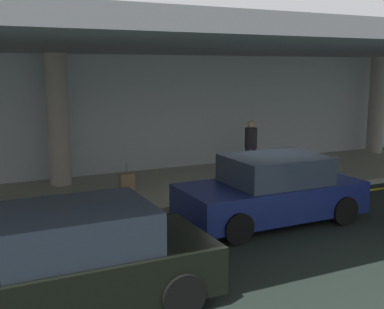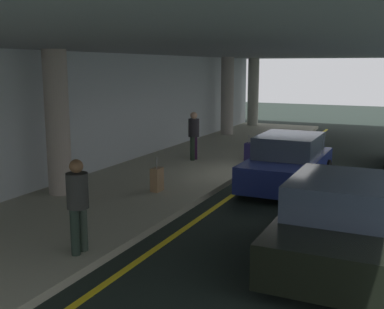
# 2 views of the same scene
# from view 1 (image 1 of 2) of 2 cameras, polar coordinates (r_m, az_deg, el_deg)

# --- Properties ---
(ground_plane) EXTENTS (60.00, 60.00, 0.00)m
(ground_plane) POSITION_cam_1_polar(r_m,az_deg,el_deg) (11.63, 9.09, -6.85)
(ground_plane) COLOR black
(sidewalk) EXTENTS (26.00, 4.20, 0.15)m
(sidewalk) POSITION_cam_1_polar(r_m,az_deg,el_deg) (14.17, 1.93, -3.30)
(sidewalk) COLOR gray
(sidewalk) RESTS_ON ground
(lane_stripe_yellow) EXTENTS (26.00, 0.14, 0.01)m
(lane_stripe_yellow) POSITION_cam_1_polar(r_m,az_deg,el_deg) (12.05, 7.65, -6.19)
(lane_stripe_yellow) COLOR yellow
(lane_stripe_yellow) RESTS_ON ground
(support_column_left_mid) EXTENTS (0.60, 0.60, 3.65)m
(support_column_left_mid) POSITION_cam_1_polar(r_m,az_deg,el_deg) (13.81, -15.61, 3.97)
(support_column_left_mid) COLOR gray
(support_column_left_mid) RESTS_ON sidewalk
(support_column_center) EXTENTS (0.60, 0.60, 3.65)m
(support_column_center) POSITION_cam_1_polar(r_m,az_deg,el_deg) (19.82, 21.08, 5.47)
(support_column_center) COLOR gray
(support_column_center) RESTS_ON sidewalk
(ceiling_overhang) EXTENTS (28.00, 13.20, 0.30)m
(ceiling_overhang) POSITION_cam_1_polar(r_m,az_deg,el_deg) (13.35, 3.05, 12.62)
(ceiling_overhang) COLOR slate
(ceiling_overhang) RESTS_ON support_column_far_left
(terminal_back_wall) EXTENTS (26.00, 0.30, 3.80)m
(terminal_back_wall) POSITION_cam_1_polar(r_m,az_deg,el_deg) (15.87, -1.83, 4.85)
(terminal_back_wall) COLOR #AAB4B7
(terminal_back_wall) RESTS_ON ground
(car_navy) EXTENTS (4.10, 1.92, 1.50)m
(car_navy) POSITION_cam_1_polar(r_m,az_deg,el_deg) (10.79, 9.42, -4.29)
(car_navy) COLOR navy
(car_navy) RESTS_ON ground
(car_black_no2) EXTENTS (4.10, 1.92, 1.50)m
(car_black_no2) POSITION_cam_1_polar(r_m,az_deg,el_deg) (7.10, -14.14, -12.30)
(car_black_no2) COLOR black
(car_black_no2) RESTS_ON ground
(person_waiting_for_ride) EXTENTS (0.38, 0.38, 1.68)m
(person_waiting_for_ride) POSITION_cam_1_polar(r_m,az_deg,el_deg) (14.81, 7.00, 1.31)
(person_waiting_for_ride) COLOR black
(person_waiting_for_ride) RESTS_ON sidewalk
(suitcase_upright_primary) EXTENTS (0.36, 0.22, 0.90)m
(suitcase_upright_primary) POSITION_cam_1_polar(r_m,az_deg,el_deg) (12.31, -7.73, -3.63)
(suitcase_upright_primary) COLOR #8C6B49
(suitcase_upright_primary) RESTS_ON sidewalk
(suitcase_upright_secondary) EXTENTS (0.36, 0.22, 0.90)m
(suitcase_upright_secondary) POSITION_cam_1_polar(r_m,az_deg,el_deg) (13.90, 13.27, -2.21)
(suitcase_upright_secondary) COLOR #1E1A4A
(suitcase_upright_secondary) RESTS_ON sidewalk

